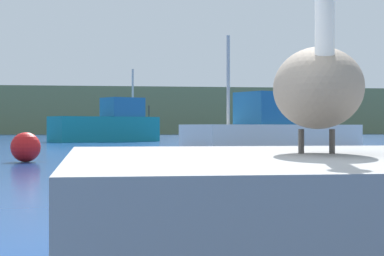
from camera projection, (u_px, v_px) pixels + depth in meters
hillside_backdrop at (88, 112)px, 83.12m from camera, size 140.00×15.13×5.38m
pier_dock at (317, 226)px, 3.45m from camera, size 2.49×2.86×0.72m
pelican at (318, 85)px, 3.44m from camera, size 0.66×1.30×0.90m
fishing_boat_teal at (108, 125)px, 39.61m from camera, size 6.49×4.64×4.27m
fishing_boat_white at (273, 130)px, 25.46m from camera, size 7.31×4.86×4.11m
mooring_buoy at (26, 147)px, 16.66m from camera, size 0.73×0.73×0.73m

